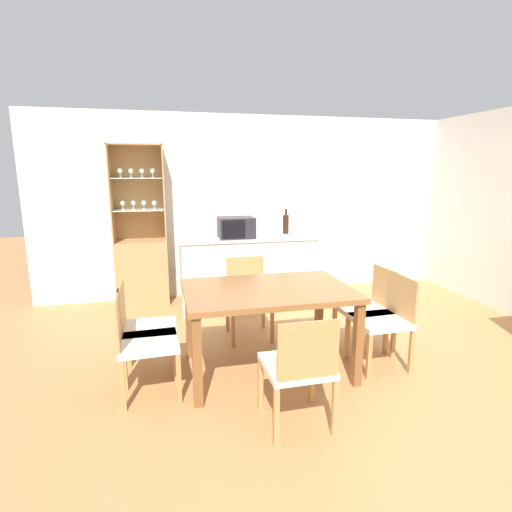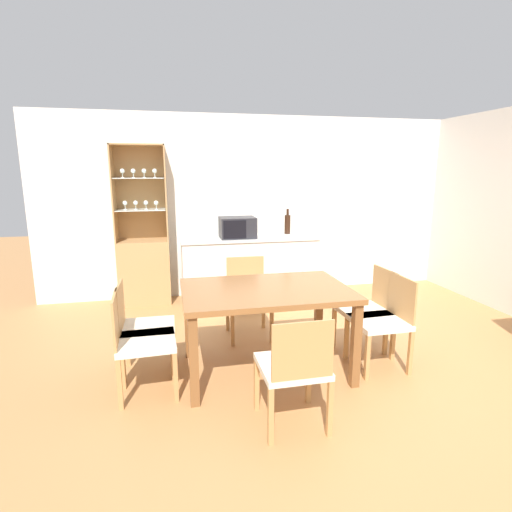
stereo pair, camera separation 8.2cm
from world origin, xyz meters
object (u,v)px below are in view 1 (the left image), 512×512
at_px(dining_table, 268,298).
at_px(dining_chair_side_left_far, 144,328).
at_px(dining_chair_side_left_near, 143,342).
at_px(dining_chair_side_right_far, 368,309).
at_px(display_cabinet, 142,259).
at_px(microwave, 236,228).
at_px(wine_bottle, 286,224).
at_px(dining_chair_head_far, 248,296).
at_px(dining_chair_head_near, 299,367).
at_px(dining_chair_side_right_near, 384,320).

relative_size(dining_table, dining_chair_side_left_far, 1.71).
bearing_deg(dining_chair_side_left_near, dining_chair_side_right_far, 95.19).
bearing_deg(display_cabinet, dining_chair_side_right_far, -43.15).
distance_m(microwave, wine_bottle, 0.74).
distance_m(display_cabinet, dining_chair_head_far, 1.83).
height_order(dining_chair_head_near, microwave, microwave).
xyz_separation_m(dining_chair_head_far, dining_chair_side_right_far, (1.06, -0.68, 0.00)).
xyz_separation_m(dining_chair_side_right_near, wine_bottle, (-0.31, 2.04, 0.64)).
bearing_deg(display_cabinet, microwave, -23.40).
relative_size(dining_chair_side_right_near, wine_bottle, 2.51).
height_order(dining_chair_side_right_far, microwave, microwave).
height_order(dining_chair_head_far, dining_chair_head_near, same).
bearing_deg(wine_bottle, dining_table, -111.76).
relative_size(dining_table, dining_chair_side_right_near, 1.71).
relative_size(dining_chair_head_near, wine_bottle, 2.51).
height_order(dining_table, dining_chair_side_right_near, dining_chair_side_right_near).
xyz_separation_m(dining_chair_head_far, dining_chair_head_near, (-0.00, -1.65, 0.00)).
bearing_deg(display_cabinet, dining_chair_head_far, -50.48).
bearing_deg(display_cabinet, dining_chair_side_right_near, -46.91).
bearing_deg(dining_chair_side_left_near, microwave, 146.59).
bearing_deg(dining_chair_head_far, display_cabinet, -49.28).
bearing_deg(dining_chair_side_left_far, dining_table, 82.43).
height_order(display_cabinet, dining_chair_head_near, display_cabinet).
distance_m(dining_table, dining_chair_side_right_far, 1.10).
height_order(dining_chair_head_near, wine_bottle, wine_bottle).
height_order(dining_table, dining_chair_side_right_far, dining_chair_side_right_far).
xyz_separation_m(dining_chair_side_left_near, dining_chair_side_right_far, (2.13, 0.30, 0.00)).
bearing_deg(dining_chair_side_right_far, display_cabinet, 44.13).
xyz_separation_m(display_cabinet, dining_chair_side_right_near, (2.23, -2.38, -0.17)).
relative_size(dining_chair_side_right_far, wine_bottle, 2.51).
bearing_deg(dining_chair_side_right_near, wine_bottle, 8.26).
bearing_deg(dining_chair_side_left_far, microwave, 145.02).
height_order(display_cabinet, microwave, display_cabinet).
xyz_separation_m(dining_chair_side_left_near, microwave, (1.11, 1.86, 0.63)).
bearing_deg(dining_chair_head_near, microwave, 88.56).
relative_size(dining_chair_side_right_far, dining_chair_side_left_far, 1.00).
distance_m(display_cabinet, dining_chair_side_right_near, 3.26).
bearing_deg(dining_table, display_cabinet, 117.45).
distance_m(dining_chair_side_left_near, dining_chair_side_left_far, 0.29).
height_order(dining_chair_side_right_near, wine_bottle, wine_bottle).
bearing_deg(dining_chair_side_right_far, dining_chair_head_near, 129.72).
relative_size(dining_table, dining_chair_side_left_near, 1.71).
xyz_separation_m(dining_chair_side_left_near, dining_chair_side_right_near, (2.13, 0.00, 0.00)).
relative_size(dining_table, dining_chair_head_far, 1.71).
xyz_separation_m(display_cabinet, dining_chair_side_left_far, (0.09, -2.09, -0.17)).
bearing_deg(dining_chair_side_left_near, dining_chair_side_left_far, 177.31).
bearing_deg(wine_bottle, dining_chair_head_near, -105.53).
relative_size(display_cabinet, dining_chair_side_right_near, 2.49).
relative_size(dining_chair_side_left_near, wine_bottle, 2.51).
bearing_deg(dining_chair_side_right_near, microwave, 28.56).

